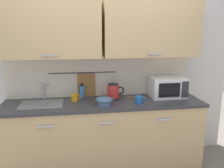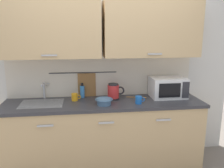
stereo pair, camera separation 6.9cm
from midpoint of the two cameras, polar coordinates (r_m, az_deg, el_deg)
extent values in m
cube|color=tan|center=(3.13, -1.34, -12.59)|extent=(2.50, 0.60, 0.86)
cube|color=#B7B7BC|center=(2.73, -15.35, -9.86)|extent=(0.18, 0.02, 0.02)
cube|color=#B7B7BC|center=(2.72, -0.68, -9.50)|extent=(0.18, 0.02, 0.02)
cube|color=#B7B7BC|center=(2.88, 13.21, -8.58)|extent=(0.18, 0.02, 0.02)
cube|color=#333338|center=(2.97, -1.39, -4.72)|extent=(2.53, 0.63, 0.04)
cube|color=#9EA0A5|center=(3.02, -16.17, -5.43)|extent=(0.52, 0.38, 0.09)
cube|color=silver|center=(3.20, -2.04, 3.40)|extent=(3.70, 0.06, 2.50)
cube|color=beige|center=(3.18, -1.97, 1.96)|extent=(2.50, 0.01, 0.55)
cube|color=tan|center=(2.97, -14.38, 12.95)|extent=(1.23, 0.33, 0.70)
cube|color=#B7B7BC|center=(2.81, -14.45, 6.83)|extent=(0.18, 0.01, 0.02)
cube|color=tan|center=(3.09, 10.35, 13.11)|extent=(1.23, 0.33, 0.70)
cube|color=#B7B7BC|center=(2.94, 11.14, 7.24)|extent=(0.18, 0.01, 0.02)
cylinder|color=#333338|center=(3.14, -6.47, 2.78)|extent=(0.90, 0.01, 0.01)
cube|color=olive|center=(3.18, -5.57, -0.41)|extent=(0.24, 0.02, 0.34)
cylinder|color=#B2B5BA|center=(3.19, -15.74, -1.51)|extent=(0.03, 0.03, 0.22)
cylinder|color=#B2B5BA|center=(3.09, -16.05, -0.07)|extent=(0.02, 0.16, 0.02)
cube|color=#B2B5BA|center=(3.17, -15.12, 0.09)|extent=(0.07, 0.02, 0.01)
cube|color=white|center=(3.23, 14.07, -0.77)|extent=(0.46, 0.34, 0.27)
cube|color=black|center=(3.06, 14.63, -1.55)|extent=(0.29, 0.01, 0.18)
cube|color=#2D2D33|center=(3.15, 18.25, -1.40)|extent=(0.09, 0.01, 0.21)
cylinder|color=black|center=(3.07, 0.96, -3.53)|extent=(0.16, 0.16, 0.02)
cylinder|color=red|center=(3.05, 0.97, -1.83)|extent=(0.15, 0.15, 0.17)
cylinder|color=#262628|center=(3.02, 0.97, -0.09)|extent=(0.13, 0.13, 0.02)
torus|color=black|center=(3.06, 2.69, -1.62)|extent=(0.11, 0.02, 0.11)
cylinder|color=#3F8CD8|center=(3.15, -6.67, -1.86)|extent=(0.06, 0.06, 0.16)
cylinder|color=black|center=(3.13, -6.72, -0.12)|extent=(0.03, 0.03, 0.04)
cylinder|color=orange|center=(3.02, -8.52, -3.19)|extent=(0.08, 0.08, 0.09)
torus|color=orange|center=(3.02, -7.53, -3.13)|extent=(0.06, 0.01, 0.06)
cylinder|color=#4C7093|center=(2.83, -1.27, -4.37)|extent=(0.17, 0.17, 0.07)
torus|color=#4C7093|center=(2.82, -1.28, -3.76)|extent=(0.21, 0.21, 0.01)
cylinder|color=blue|center=(2.89, 7.22, -3.89)|extent=(0.08, 0.08, 0.09)
torus|color=blue|center=(2.90, 8.21, -3.80)|extent=(0.06, 0.01, 0.06)
cube|color=#9E7042|center=(3.15, 6.14, -3.25)|extent=(0.21, 0.09, 0.01)
ellipsoid|color=#9E7042|center=(3.14, 8.59, -3.33)|extent=(0.07, 0.06, 0.01)
camera|label=1|loc=(0.03, -89.33, 0.15)|focal=37.26mm
camera|label=2|loc=(0.03, 90.67, -0.15)|focal=37.26mm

